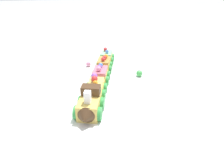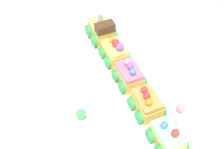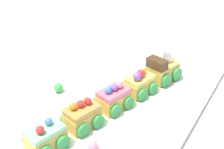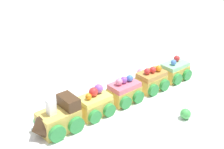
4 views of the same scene
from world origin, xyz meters
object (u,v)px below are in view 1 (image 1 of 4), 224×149
Objects in this scene: cake_train_locomotive at (89,106)px; cake_car_mint at (107,57)px; cake_car_strawberry at (100,75)px; gumball_pink at (88,64)px; cake_car_lemon at (96,88)px; gumball_green at (139,73)px; cake_car_caramel at (104,65)px.

cake_train_locomotive reaches higher than cake_car_mint.
cake_train_locomotive is 1.33× the size of cake_car_mint.
cake_car_strawberry reaches higher than gumball_pink.
cake_train_locomotive is at bearing 0.03° from cake_car_strawberry.
cake_car_strawberry is at bearing 179.83° from cake_car_lemon.
cake_car_lemon reaches higher than cake_car_mint.
cake_car_strawberry is at bearing 14.74° from gumball_pink.
cake_car_strawberry is 1.00× the size of cake_car_mint.
cake_car_lemon is at bearing -0.17° from cake_car_strawberry.
gumball_green is at bearing 149.32° from cake_train_locomotive.
cake_train_locomotive reaches higher than cake_car_strawberry.
cake_car_caramel is 0.08m from gumball_pink.
cake_car_mint is (-0.28, 0.07, -0.00)m from cake_car_lemon.
cake_car_mint is at bearing -179.99° from cake_train_locomotive.
cake_train_locomotive is at bearing -1.99° from gumball_pink.
cake_train_locomotive is 0.29m from cake_car_caramel.
cake_train_locomotive is 1.33× the size of cake_car_strawberry.
gumball_green is 1.15× the size of gumball_pink.
cake_car_lemon is 0.24m from gumball_pink.
cake_car_caramel is at bearing 179.96° from cake_train_locomotive.
cake_car_strawberry is 0.10m from cake_car_caramel.
cake_car_strawberry reaches higher than cake_car_mint.
cake_train_locomotive reaches higher than gumball_green.
cake_car_caramel is at bearing 0.18° from cake_car_mint.
cake_train_locomotive is 5.44× the size of gumball_pink.
cake_car_caramel is at bearing 179.83° from cake_car_lemon.
cake_car_lemon is at bearing -0.05° from cake_car_mint.
cake_car_strawberry is at bearing -0.17° from cake_car_caramel.
cake_car_mint is 0.20m from gumball_green.
cake_car_caramel reaches higher than gumball_pink.
gumball_green reaches higher than gumball_pink.
cake_train_locomotive is at bearing 0.01° from cake_car_mint.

